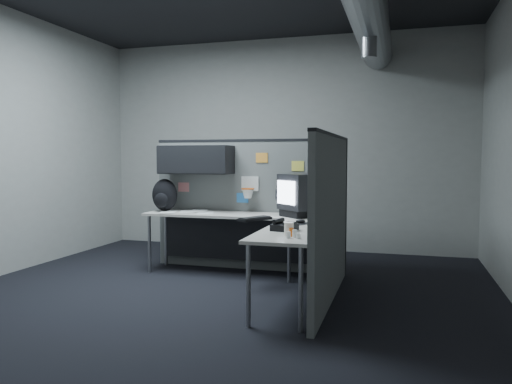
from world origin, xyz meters
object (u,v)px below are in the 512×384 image
(desk, at_px, (252,228))
(monitor, at_px, (302,195))
(keyboard, at_px, (255,219))
(backpack, at_px, (164,195))
(phone, at_px, (284,226))

(desk, xyz_separation_m, monitor, (0.52, 0.24, 0.37))
(keyboard, bearing_deg, desk, 98.54)
(desk, distance_m, monitor, 0.68)
(monitor, height_order, backpack, monitor)
(desk, xyz_separation_m, keyboard, (0.10, -0.24, 0.13))
(keyboard, height_order, backpack, backpack)
(desk, height_order, phone, phone)
(phone, bearing_deg, backpack, 167.62)
(monitor, bearing_deg, keyboard, -133.72)
(phone, bearing_deg, keyboard, 147.30)
(monitor, bearing_deg, desk, -157.63)
(keyboard, relative_size, phone, 1.62)
(monitor, distance_m, phone, 1.14)
(monitor, height_order, keyboard, monitor)
(desk, height_order, backpack, backpack)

